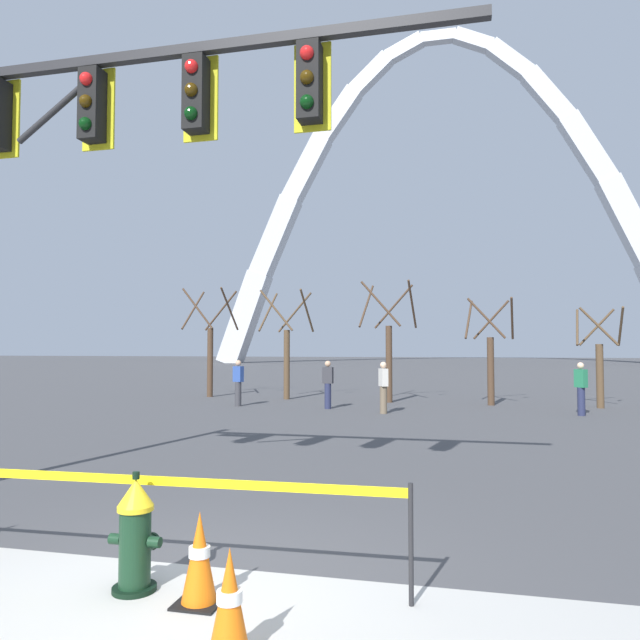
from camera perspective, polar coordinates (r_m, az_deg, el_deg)
The scene contains 16 objects.
ground_plane at distance 5.62m, azimuth -11.24°, elevation -23.80°, with size 240.00×240.00×0.00m, color #474749.
fire_hydrant at distance 5.48m, azimuth -17.33°, elevation -19.14°, with size 0.46×0.48×0.99m.
caution_tape_barrier at distance 5.72m, azimuth -19.18°, elevation -16.42°, with size 5.18×0.19×0.96m.
traffic_cone_by_hydrant at distance 4.30m, azimuth -8.72°, elevation -25.54°, with size 0.36×0.36×0.73m.
traffic_cone_curb_edge at distance 5.14m, azimuth -11.54°, elevation -21.62°, with size 0.36×0.36×0.73m.
traffic_signal_gantry at distance 8.37m, azimuth -23.61°, elevation 14.02°, with size 7.82×0.44×6.00m.
monument_arch at distance 75.30m, azimuth 11.48°, elevation 10.11°, with size 57.65×2.81×41.93m.
tree_far_left at distance 24.92m, azimuth -10.53°, elevation -2.74°, with size 2.05×2.06×4.45m.
tree_left_mid at distance 23.38m, azimuth -3.23°, elevation -2.98°, with size 1.97×1.98×4.28m.
tree_center_left at distance 22.16m, azimuth 6.64°, elevation -2.77°, with size 2.05×2.06×4.46m.
tree_center_right at distance 21.77m, azimuth 16.09°, elevation -3.51°, with size 1.74×1.75×3.76m.
tree_right_mid at distance 22.04m, azimuth 25.32°, elevation -3.79°, with size 1.57×1.58×3.38m.
pedestrian_walking_left at distance 18.44m, azimuth 6.13°, elevation -6.43°, with size 0.33×0.39×1.59m.
pedestrian_standing_center at distance 20.84m, azimuth -7.88°, elevation -5.98°, with size 0.39×0.30×1.59m.
pedestrian_walking_right at distance 19.75m, azimuth 0.76°, elevation -6.19°, with size 0.35×0.22×1.59m.
pedestrian_near_trees at distance 19.41m, azimuth 23.84°, elevation -6.03°, with size 0.37×0.39×1.59m.
Camera 1 is at (2.16, -4.78, 2.03)m, focal length 33.22 mm.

